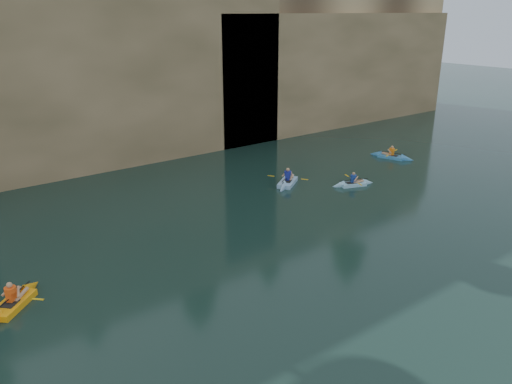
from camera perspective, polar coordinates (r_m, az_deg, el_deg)
ground at (r=16.47m, az=11.97°, el=-16.29°), size 160.00×160.00×0.00m
cliff at (r=39.95m, az=-22.20°, el=13.38°), size 70.00×16.00×12.00m
cliff_slab_center at (r=33.62m, az=-15.29°, el=12.62°), size 24.00×2.40×11.40m
cliff_slab_east at (r=45.08m, az=9.68°, el=13.75°), size 26.00×2.40×9.84m
sea_cave_center at (r=32.04m, az=-24.13°, el=3.73°), size 3.50×1.00×3.20m
sea_cave_east at (r=37.30m, az=-2.88°, el=8.58°), size 5.00×1.00×4.50m
kayaker_orange at (r=19.48m, az=-26.04°, el=-11.37°), size 2.76×2.74×1.20m
kayaker_ltblue_near at (r=29.65m, az=11.02°, el=0.94°), size 2.68×1.98×1.03m
kayaker_ltblue_mid at (r=29.39m, az=3.63°, el=1.17°), size 3.13×2.50×1.25m
kayaker_blue_east at (r=35.87m, az=15.21°, el=3.96°), size 2.10×3.16×1.10m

